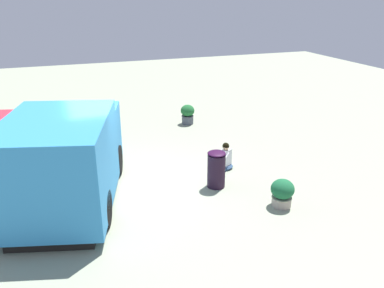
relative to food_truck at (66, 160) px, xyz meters
name	(u,v)px	position (x,y,z in m)	size (l,w,h in m)	color
ground_plane	(123,182)	(-0.58, 1.43, -1.13)	(40.00, 40.00, 0.00)	#949D83
food_truck	(66,160)	(0.00, 0.00, 0.00)	(5.10, 3.82, 2.36)	#3087C8
person_customer	(225,159)	(-0.43, 4.48, -0.82)	(0.64, 0.74, 0.82)	navy
planter_flowering_near	(188,114)	(-4.87, 4.86, -0.72)	(0.55, 0.55, 0.78)	#494F59
planter_flowering_far	(282,192)	(2.05, 4.91, -0.76)	(0.58, 0.58, 0.71)	#A29487
trash_bin	(216,169)	(0.53, 3.79, -0.61)	(0.49, 0.49, 1.03)	black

